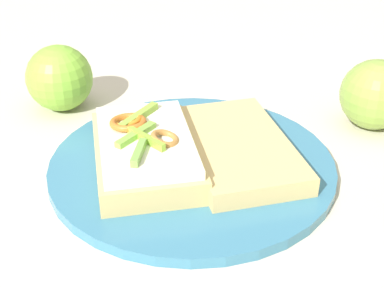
# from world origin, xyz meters

# --- Properties ---
(ground_plane) EXTENTS (2.00, 2.00, 0.00)m
(ground_plane) POSITION_xyz_m (0.00, 0.00, 0.00)
(ground_plane) COLOR beige
(ground_plane) RESTS_ON ground
(plate) EXTENTS (0.29, 0.29, 0.01)m
(plate) POSITION_xyz_m (0.00, 0.00, 0.01)
(plate) COLOR teal
(plate) RESTS_ON ground_plane
(sandwich) EXTENTS (0.15, 0.18, 0.05)m
(sandwich) POSITION_xyz_m (-0.04, -0.02, 0.03)
(sandwich) COLOR tan
(sandwich) RESTS_ON plate
(bread_slice_side) EXTENTS (0.17, 0.20, 0.02)m
(bread_slice_side) POSITION_xyz_m (0.04, 0.02, 0.02)
(bread_slice_side) COLOR tan
(bread_slice_side) RESTS_ON plate
(apple_2) EXTENTS (0.10, 0.10, 0.08)m
(apple_2) POSITION_xyz_m (-0.19, 0.11, 0.04)
(apple_2) COLOR #78B536
(apple_2) RESTS_ON ground_plane
(apple_5) EXTENTS (0.12, 0.12, 0.08)m
(apple_5) POSITION_xyz_m (0.19, 0.14, 0.04)
(apple_5) COLOR #7FA43E
(apple_5) RESTS_ON ground_plane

